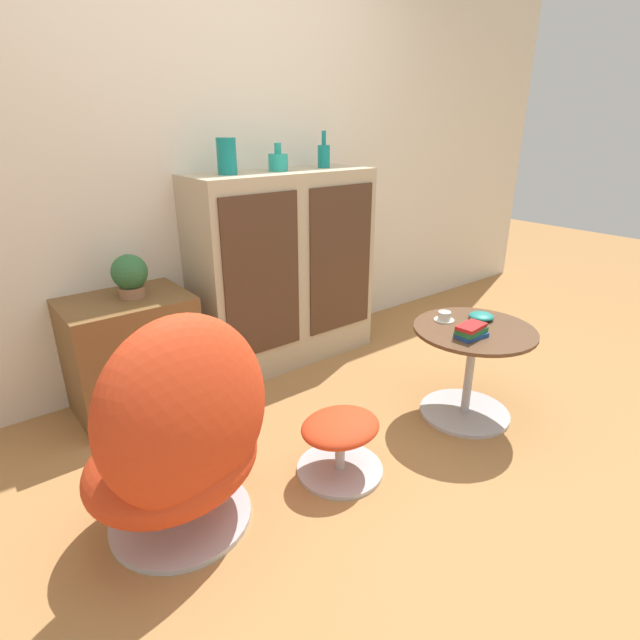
# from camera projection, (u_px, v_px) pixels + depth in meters

# --- Properties ---
(ground_plane) EXTENTS (12.00, 12.00, 0.00)m
(ground_plane) POSITION_uv_depth(u_px,v_px,m) (397.00, 474.00, 2.22)
(ground_plane) COLOR #A87542
(wall_back) EXTENTS (6.40, 0.06, 2.60)m
(wall_back) POSITION_uv_depth(u_px,v_px,m) (213.00, 152.00, 2.86)
(wall_back) COLOR silver
(wall_back) RESTS_ON ground_plane
(sideboard) EXTENTS (1.15, 0.43, 1.19)m
(sideboard) POSITION_uv_depth(u_px,v_px,m) (284.00, 270.00, 3.13)
(sideboard) COLOR tan
(sideboard) RESTS_ON ground_plane
(tv_console) EXTENTS (0.62, 0.47, 0.63)m
(tv_console) POSITION_uv_depth(u_px,v_px,m) (132.00, 355.00, 2.64)
(tv_console) COLOR brown
(tv_console) RESTS_ON ground_plane
(egg_chair) EXTENTS (0.79, 0.75, 0.90)m
(egg_chair) POSITION_uv_depth(u_px,v_px,m) (181.00, 438.00, 1.79)
(egg_chair) COLOR #B7B7BC
(egg_chair) RESTS_ON ground_plane
(ottoman) EXTENTS (0.39, 0.39, 0.28)m
(ottoman) POSITION_uv_depth(u_px,v_px,m) (340.00, 437.00, 2.18)
(ottoman) COLOR #B7B7BC
(ottoman) RESTS_ON ground_plane
(coffee_table) EXTENTS (0.61, 0.61, 0.50)m
(coffee_table) POSITION_uv_depth(u_px,v_px,m) (470.00, 365.00, 2.58)
(coffee_table) COLOR #B7B7BC
(coffee_table) RESTS_ON ground_plane
(vase_leftmost) EXTENTS (0.11, 0.11, 0.19)m
(vase_leftmost) POSITION_uv_depth(u_px,v_px,m) (227.00, 156.00, 2.67)
(vase_leftmost) COLOR #147A75
(vase_leftmost) RESTS_ON sideboard
(vase_inner_left) EXTENTS (0.11, 0.11, 0.16)m
(vase_inner_left) POSITION_uv_depth(u_px,v_px,m) (278.00, 161.00, 2.88)
(vase_inner_left) COLOR teal
(vase_inner_left) RESTS_ON sideboard
(vase_inner_right) EXTENTS (0.08, 0.08, 0.22)m
(vase_inner_right) POSITION_uv_depth(u_px,v_px,m) (324.00, 155.00, 3.07)
(vase_inner_right) COLOR #147A75
(vase_inner_right) RESTS_ON sideboard
(potted_plant) EXTENTS (0.18, 0.18, 0.22)m
(potted_plant) POSITION_uv_depth(u_px,v_px,m) (130.00, 275.00, 2.51)
(potted_plant) COLOR #996B4C
(potted_plant) RESTS_ON tv_console
(teacup) EXTENTS (0.10, 0.10, 0.05)m
(teacup) POSITION_uv_depth(u_px,v_px,m) (444.00, 317.00, 2.59)
(teacup) COLOR silver
(teacup) RESTS_ON coffee_table
(book_stack) EXTENTS (0.16, 0.11, 0.07)m
(book_stack) POSITION_uv_depth(u_px,v_px,m) (471.00, 331.00, 2.38)
(book_stack) COLOR #1E478C
(book_stack) RESTS_ON coffee_table
(bowl) EXTENTS (0.13, 0.13, 0.04)m
(bowl) POSITION_uv_depth(u_px,v_px,m) (481.00, 316.00, 2.60)
(bowl) COLOR #1E7A70
(bowl) RESTS_ON coffee_table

